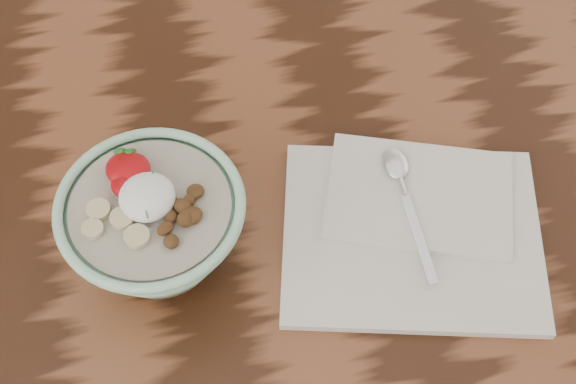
{
  "coord_description": "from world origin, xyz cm",
  "views": [
    {
      "loc": [
        0.46,
        -47.78,
        153.49
      ],
      "look_at": [
        10.05,
        -6.42,
        86.38
      ],
      "focal_mm": 50.0,
      "sensor_mm": 36.0,
      "label": 1
    }
  ],
  "objects": [
    {
      "name": "table",
      "position": [
        0.0,
        0.0,
        65.7
      ],
      "size": [
        160.0,
        90.0,
        75.0
      ],
      "color": "black",
      "rests_on": "ground"
    },
    {
      "name": "breakfast_bowl",
      "position": [
        -3.64,
        -4.31,
        81.58
      ],
      "size": [
        19.25,
        19.25,
        13.03
      ],
      "rotation": [
        0.0,
        0.0,
        -0.06
      ],
      "color": "#A0D7B3",
      "rests_on": "table"
    },
    {
      "name": "napkin",
      "position": [
        24.18,
        -7.54,
        75.74
      ],
      "size": [
        33.56,
        29.71,
        1.75
      ],
      "rotation": [
        0.0,
        0.0,
        -0.27
      ],
      "color": "silver",
      "rests_on": "table"
    },
    {
      "name": "spoon",
      "position": [
        24.22,
        -2.24,
        77.14
      ],
      "size": [
        3.14,
        17.87,
        0.93
      ],
      "rotation": [
        0.0,
        0.0,
        -0.03
      ],
      "color": "silver",
      "rests_on": "napkin"
    }
  ]
}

